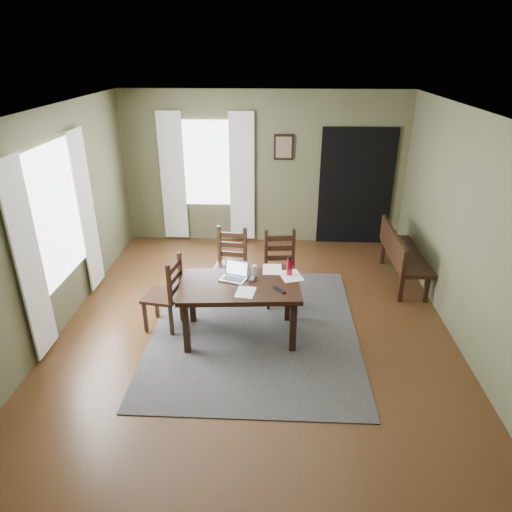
# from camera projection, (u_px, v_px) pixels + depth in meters

# --- Properties ---
(ground) EXTENTS (5.00, 6.00, 0.01)m
(ground) POSITION_uv_depth(u_px,v_px,m) (255.00, 329.00, 5.93)
(ground) COLOR #492C16
(room_shell) EXTENTS (5.02, 6.02, 2.71)m
(room_shell) POSITION_uv_depth(u_px,v_px,m) (255.00, 195.00, 5.17)
(room_shell) COLOR brown
(room_shell) RESTS_ON ground
(rug) EXTENTS (2.60, 3.20, 0.01)m
(rug) POSITION_uv_depth(u_px,v_px,m) (255.00, 328.00, 5.93)
(rug) COLOR #393939
(rug) RESTS_ON ground
(dining_table) EXTENTS (1.50, 0.97, 0.72)m
(dining_table) POSITION_uv_depth(u_px,v_px,m) (240.00, 291.00, 5.52)
(dining_table) COLOR black
(dining_table) RESTS_ON rug
(chair_end) EXTENTS (0.50, 0.50, 0.99)m
(chair_end) POSITION_uv_depth(u_px,v_px,m) (166.00, 294.00, 5.76)
(chair_end) COLOR black
(chair_end) RESTS_ON rug
(chair_back_left) EXTENTS (0.50, 0.50, 1.01)m
(chair_back_left) POSITION_uv_depth(u_px,v_px,m) (230.00, 265.00, 6.51)
(chair_back_left) COLOR black
(chair_back_left) RESTS_ON rug
(chair_back_right) EXTENTS (0.49, 0.49, 1.03)m
(chair_back_right) POSITION_uv_depth(u_px,v_px,m) (280.00, 269.00, 6.37)
(chair_back_right) COLOR black
(chair_back_right) RESTS_ON rug
(bench) EXTENTS (0.47, 1.47, 0.83)m
(bench) POSITION_uv_depth(u_px,v_px,m) (400.00, 252.00, 6.92)
(bench) COLOR black
(bench) RESTS_ON ground
(laptop) EXTENTS (0.37, 0.33, 0.21)m
(laptop) POSITION_uv_depth(u_px,v_px,m) (235.00, 274.00, 5.61)
(laptop) COLOR #B7B7BC
(laptop) RESTS_ON dining_table
(computer_mouse) EXTENTS (0.08, 0.11, 0.03)m
(computer_mouse) POSITION_uv_depth(u_px,v_px,m) (252.00, 279.00, 5.56)
(computer_mouse) COLOR #3F3F42
(computer_mouse) RESTS_ON dining_table
(tv_remote) EXTENTS (0.16, 0.17, 0.02)m
(tv_remote) POSITION_uv_depth(u_px,v_px,m) (279.00, 290.00, 5.33)
(tv_remote) COLOR black
(tv_remote) RESTS_ON dining_table
(drinking_glass) EXTENTS (0.08, 0.08, 0.14)m
(drinking_glass) POSITION_uv_depth(u_px,v_px,m) (254.00, 271.00, 5.65)
(drinking_glass) COLOR silver
(drinking_glass) RESTS_ON dining_table
(water_bottle) EXTENTS (0.08, 0.08, 0.25)m
(water_bottle) POSITION_uv_depth(u_px,v_px,m) (290.00, 266.00, 5.66)
(water_bottle) COLOR #B50D2B
(water_bottle) RESTS_ON dining_table
(paper_c) EXTENTS (0.25, 0.32, 0.00)m
(paper_c) POSITION_uv_depth(u_px,v_px,m) (272.00, 269.00, 5.84)
(paper_c) COLOR white
(paper_c) RESTS_ON dining_table
(paper_d) EXTENTS (0.34, 0.39, 0.00)m
(paper_d) POSITION_uv_depth(u_px,v_px,m) (291.00, 276.00, 5.68)
(paper_d) COLOR white
(paper_d) RESTS_ON dining_table
(paper_e) EXTENTS (0.25, 0.30, 0.00)m
(paper_e) POSITION_uv_depth(u_px,v_px,m) (245.00, 292.00, 5.30)
(paper_e) COLOR white
(paper_e) RESTS_ON dining_table
(window_left) EXTENTS (0.01, 1.30, 1.70)m
(window_left) POSITION_uv_depth(u_px,v_px,m) (55.00, 215.00, 5.61)
(window_left) COLOR white
(window_left) RESTS_ON ground
(window_back) EXTENTS (1.00, 0.01, 1.50)m
(window_back) POSITION_uv_depth(u_px,v_px,m) (207.00, 163.00, 8.06)
(window_back) COLOR white
(window_back) RESTS_ON ground
(curtain_left_near) EXTENTS (0.03, 0.48, 2.30)m
(curtain_left_near) POSITION_uv_depth(u_px,v_px,m) (29.00, 262.00, 4.97)
(curtain_left_near) COLOR silver
(curtain_left_near) RESTS_ON ground
(curtain_left_far) EXTENTS (0.03, 0.48, 2.30)m
(curtain_left_far) POSITION_uv_depth(u_px,v_px,m) (87.00, 212.00, 6.46)
(curtain_left_far) COLOR silver
(curtain_left_far) RESTS_ON ground
(curtain_back_left) EXTENTS (0.44, 0.03, 2.30)m
(curtain_back_left) POSITION_uv_depth(u_px,v_px,m) (173.00, 177.00, 8.16)
(curtain_back_left) COLOR silver
(curtain_back_left) RESTS_ON ground
(curtain_back_right) EXTENTS (0.44, 0.03, 2.30)m
(curtain_back_right) POSITION_uv_depth(u_px,v_px,m) (242.00, 178.00, 8.11)
(curtain_back_right) COLOR silver
(curtain_back_right) RESTS_ON ground
(framed_picture) EXTENTS (0.34, 0.03, 0.44)m
(framed_picture) POSITION_uv_depth(u_px,v_px,m) (284.00, 147.00, 7.87)
(framed_picture) COLOR black
(framed_picture) RESTS_ON ground
(doorway_back) EXTENTS (1.30, 0.03, 2.10)m
(doorway_back) POSITION_uv_depth(u_px,v_px,m) (356.00, 187.00, 8.11)
(doorway_back) COLOR black
(doorway_back) RESTS_ON ground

